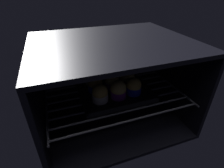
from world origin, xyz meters
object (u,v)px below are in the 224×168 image
(muffin_row0_col2, at_px, (134,87))
(muffin_row2_col2, at_px, (121,72))
(muffin_row0_col1, at_px, (118,90))
(muffin_row1_col1, at_px, (112,81))
(baking_tray, at_px, (112,89))
(muffin_row0_col0, at_px, (100,93))
(muffin_row1_col0, at_px, (95,84))
(muffin_row2_col1, at_px, (107,74))
(muffin_row2_col0, at_px, (92,77))
(muffin_row1_col2, at_px, (127,78))

(muffin_row0_col2, bearing_deg, muffin_row2_col2, 89.97)
(muffin_row0_col1, distance_m, muffin_row1_col1, 0.08)
(baking_tray, bearing_deg, muffin_row0_col0, -136.08)
(muffin_row1_col0, bearing_deg, muffin_row2_col2, 26.02)
(muffin_row0_col2, relative_size, muffin_row1_col1, 0.93)
(muffin_row1_col0, relative_size, muffin_row2_col2, 1.03)
(muffin_row0_col1, xyz_separation_m, muffin_row2_col1, (0.00, 0.14, 0.00))
(muffin_row0_col1, xyz_separation_m, muffin_row1_col0, (-0.07, 0.07, -0.00))
(baking_tray, height_order, muffin_row2_col1, muffin_row2_col1)
(muffin_row1_col0, relative_size, muffin_row2_col0, 1.03)
(muffin_row1_col2, relative_size, muffin_row2_col2, 1.07)
(muffin_row0_col2, height_order, muffin_row1_col1, muffin_row1_col1)
(muffin_row2_col1, bearing_deg, muffin_row0_col1, -90.67)
(muffin_row0_col0, bearing_deg, muffin_row2_col2, 44.89)
(baking_tray, height_order, muffin_row0_col0, muffin_row0_col0)
(muffin_row0_col0, relative_size, muffin_row1_col1, 0.94)
(muffin_row1_col2, xyz_separation_m, muffin_row2_col0, (-0.14, 0.07, -0.00))
(muffin_row0_col0, bearing_deg, muffin_row1_col2, 26.92)
(muffin_row0_col0, height_order, muffin_row1_col1, muffin_row1_col1)
(muffin_row0_col1, bearing_deg, muffin_row2_col2, 63.85)
(muffin_row1_col0, distance_m, muffin_row2_col2, 0.15)
(muffin_row0_col0, relative_size, muffin_row1_col2, 0.96)
(muffin_row1_col0, bearing_deg, muffin_row1_col2, 0.15)
(muffin_row2_col1, xyz_separation_m, muffin_row2_col2, (0.07, -0.00, -0.00))
(muffin_row0_col1, xyz_separation_m, muffin_row1_col2, (0.07, 0.07, 0.00))
(baking_tray, xyz_separation_m, muffin_row2_col2, (0.07, 0.07, 0.03))
(baking_tray, height_order, muffin_row2_col2, muffin_row2_col2)
(muffin_row0_col1, xyz_separation_m, muffin_row1_col1, (0.00, 0.08, -0.00))
(baking_tray, height_order, muffin_row1_col1, muffin_row1_col1)
(muffin_row0_col2, relative_size, muffin_row2_col0, 1.01)
(baking_tray, distance_m, muffin_row1_col2, 0.08)
(muffin_row0_col0, xyz_separation_m, muffin_row2_col1, (0.07, 0.14, 0.00))
(muffin_row2_col2, bearing_deg, muffin_row1_col1, -135.55)
(muffin_row1_col0, relative_size, muffin_row1_col1, 0.94)
(muffin_row2_col2, bearing_deg, baking_tray, -134.10)
(muffin_row1_col0, distance_m, muffin_row2_col1, 0.10)
(muffin_row1_col1, bearing_deg, muffin_row1_col0, -178.69)
(muffin_row1_col1, xyz_separation_m, muffin_row2_col1, (-0.00, 0.07, 0.00))
(baking_tray, height_order, muffin_row2_col0, muffin_row2_col0)
(muffin_row0_col1, relative_size, muffin_row1_col0, 1.03)
(muffin_row0_col1, bearing_deg, muffin_row2_col1, 89.33)
(muffin_row0_col2, xyz_separation_m, muffin_row2_col1, (-0.07, 0.14, 0.00))
(baking_tray, relative_size, muffin_row0_col1, 4.01)
(muffin_row1_col1, relative_size, muffin_row2_col2, 1.09)
(muffin_row0_col0, relative_size, muffin_row2_col0, 1.03)
(muffin_row1_col2, bearing_deg, muffin_row1_col0, -179.85)
(muffin_row0_col1, relative_size, muffin_row2_col1, 0.95)
(muffin_row0_col0, relative_size, muffin_row1_col0, 1.00)
(muffin_row0_col1, bearing_deg, muffin_row2_col0, 115.30)
(muffin_row0_col1, height_order, muffin_row1_col2, muffin_row1_col2)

